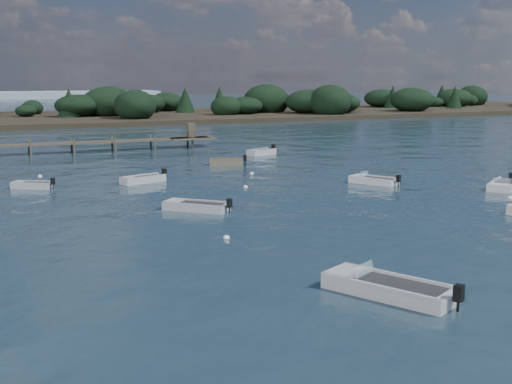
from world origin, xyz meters
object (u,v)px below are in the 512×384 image
tender_far_grey_b (261,153)px  tender_far_grey (32,186)px  tender_far_white (226,163)px  dinghy_extra_a (374,182)px  dinghy_mid_white_b (504,186)px  dinghy_extra_b (143,181)px  dinghy_mid_grey (196,208)px  dinghy_near_olive (388,291)px

tender_far_grey_b → tender_far_grey: 25.64m
tender_far_white → dinghy_extra_a: 15.36m
dinghy_mid_white_b → tender_far_white: bearing=124.3°
tender_far_grey_b → dinghy_mid_white_b: bearing=-73.6°
tender_far_grey → tender_far_grey_b: bearing=25.7°
dinghy_extra_b → dinghy_extra_a: dinghy_extra_a is taller
dinghy_mid_white_b → dinghy_extra_b: (-22.67, 13.04, 0.01)m
dinghy_mid_white_b → dinghy_mid_grey: size_ratio=1.15×
tender_far_white → tender_far_grey: (-17.12, -5.73, -0.02)m
tender_far_white → dinghy_extra_a: (6.09, -14.10, -0.01)m
tender_far_white → tender_far_grey: tender_far_white is taller
tender_far_grey_b → dinghy_near_olive: size_ratio=0.70×
dinghy_extra_a → dinghy_mid_grey: 15.55m
dinghy_extra_b → tender_far_grey: dinghy_extra_b is taller
dinghy_near_olive → dinghy_extra_b: bearing=93.5°
tender_far_grey → dinghy_near_olive: 30.61m
dinghy_near_olive → dinghy_mid_grey: bearing=94.8°
tender_far_grey_b → dinghy_mid_grey: tender_far_grey_b is taller
dinghy_extra_b → tender_far_white: (9.31, 6.57, 0.00)m
dinghy_mid_grey → dinghy_near_olive: size_ratio=0.75×
dinghy_extra_a → dinghy_mid_grey: size_ratio=1.00×
dinghy_mid_white_b → dinghy_mid_grey: (-22.38, 1.84, -0.00)m
tender_far_grey_b → tender_far_grey: bearing=-154.3°
dinghy_extra_b → tender_far_white: 11.40m
dinghy_mid_grey → dinghy_extra_b: bearing=91.5°
tender_far_grey_b → dinghy_near_olive: 42.46m
tender_far_grey_b → dinghy_extra_a: 19.51m
tender_far_white → tender_far_grey_b: bearing=42.1°
dinghy_extra_a → tender_far_grey: (-23.20, 8.37, -0.01)m
dinghy_mid_white_b → tender_far_grey: (-30.47, 13.88, -0.01)m
dinghy_extra_b → tender_far_grey_b: bearing=38.1°
dinghy_mid_white_b → tender_far_grey_b: 26.08m
tender_far_grey_b → dinghy_extra_b: (-15.29, -11.97, -0.01)m
dinghy_near_olive → tender_far_grey_b: bearing=71.4°
tender_far_grey_b → dinghy_near_olive: bearing=-108.6°
dinghy_mid_white_b → dinghy_extra_a: size_ratio=1.15×
tender_far_grey_b → dinghy_mid_grey: size_ratio=0.94×
dinghy_extra_a → dinghy_near_olive: dinghy_near_olive is taller
dinghy_mid_grey → tender_far_white: bearing=63.1°
dinghy_mid_white_b → tender_far_white: size_ratio=1.29×
dinghy_mid_white_b → dinghy_extra_a: dinghy_mid_white_b is taller
dinghy_extra_a → dinghy_near_olive: (-13.69, -20.72, 0.02)m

